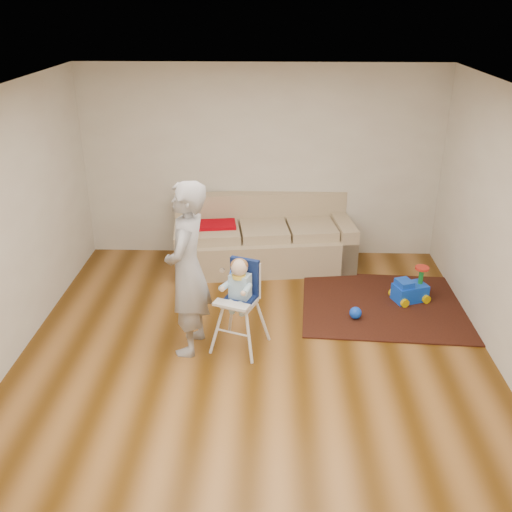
{
  "coord_description": "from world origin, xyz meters",
  "views": [
    {
      "loc": [
        0.17,
        -5.01,
        3.48
      ],
      "look_at": [
        0.0,
        0.4,
        1.0
      ],
      "focal_mm": 40.0,
      "sensor_mm": 36.0,
      "label": 1
    }
  ],
  "objects_px": {
    "side_table": "(205,243)",
    "high_chair": "(240,306)",
    "ride_on_toy": "(411,284)",
    "adult": "(187,270)",
    "sofa": "(264,234)",
    "toy_ball": "(355,313)"
  },
  "relations": [
    {
      "from": "high_chair",
      "to": "adult",
      "type": "xyz_separation_m",
      "value": [
        -0.53,
        -0.03,
        0.43
      ]
    },
    {
      "from": "sofa",
      "to": "high_chair",
      "type": "distance_m",
      "value": 2.09
    },
    {
      "from": "high_chair",
      "to": "toy_ball",
      "type": "bearing_deg",
      "value": 45.26
    },
    {
      "from": "ride_on_toy",
      "to": "toy_ball",
      "type": "bearing_deg",
      "value": -167.27
    },
    {
      "from": "side_table",
      "to": "high_chair",
      "type": "height_order",
      "value": "high_chair"
    },
    {
      "from": "side_table",
      "to": "high_chair",
      "type": "relative_size",
      "value": 0.48
    },
    {
      "from": "side_table",
      "to": "ride_on_toy",
      "type": "xyz_separation_m",
      "value": [
        2.69,
        -1.19,
        -0.01
      ]
    },
    {
      "from": "sofa",
      "to": "toy_ball",
      "type": "distance_m",
      "value": 1.89
    },
    {
      "from": "sofa",
      "to": "ride_on_toy",
      "type": "relative_size",
      "value": 5.83
    },
    {
      "from": "ride_on_toy",
      "to": "high_chair",
      "type": "distance_m",
      "value": 2.33
    },
    {
      "from": "sofa",
      "to": "adult",
      "type": "distance_m",
      "value": 2.29
    },
    {
      "from": "high_chair",
      "to": "adult",
      "type": "height_order",
      "value": "adult"
    },
    {
      "from": "side_table",
      "to": "high_chair",
      "type": "xyz_separation_m",
      "value": [
        0.64,
        -2.26,
        0.26
      ]
    },
    {
      "from": "side_table",
      "to": "ride_on_toy",
      "type": "bearing_deg",
      "value": -23.82
    },
    {
      "from": "ride_on_toy",
      "to": "adult",
      "type": "bearing_deg",
      "value": -176.92
    },
    {
      "from": "side_table",
      "to": "adult",
      "type": "height_order",
      "value": "adult"
    },
    {
      "from": "sofa",
      "to": "ride_on_toy",
      "type": "height_order",
      "value": "sofa"
    },
    {
      "from": "ride_on_toy",
      "to": "high_chair",
      "type": "xyz_separation_m",
      "value": [
        -2.05,
        -1.08,
        0.27
      ]
    },
    {
      "from": "toy_ball",
      "to": "high_chair",
      "type": "height_order",
      "value": "high_chair"
    },
    {
      "from": "toy_ball",
      "to": "adult",
      "type": "bearing_deg",
      "value": -161.0
    },
    {
      "from": "sofa",
      "to": "ride_on_toy",
      "type": "distance_m",
      "value": 2.11
    },
    {
      "from": "ride_on_toy",
      "to": "toy_ball",
      "type": "relative_size",
      "value": 3.02
    }
  ]
}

